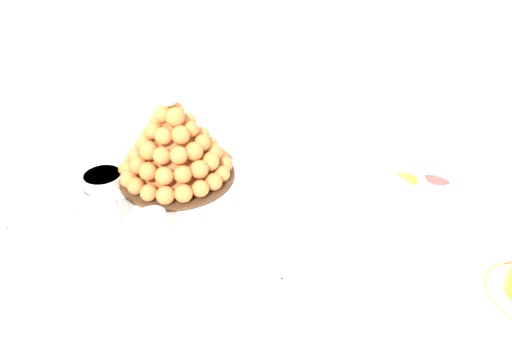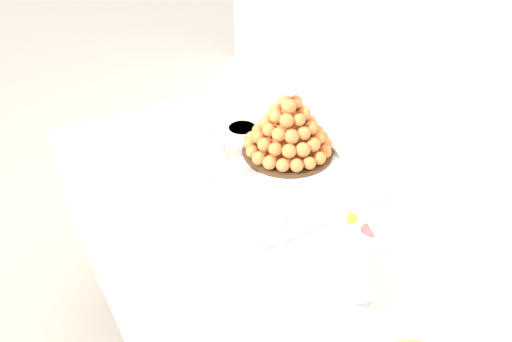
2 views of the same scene
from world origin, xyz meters
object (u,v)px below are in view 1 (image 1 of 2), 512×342
at_px(dessert_cup_left, 60,202).
at_px(dessert_cup_mid_left, 105,213).
at_px(croquembouche, 174,147).
at_px(serving_tray, 177,199).
at_px(dessert_cup_centre, 153,224).
at_px(dessert_cup_right, 257,240).
at_px(creme_brulee_ramekin, 103,179).
at_px(macaron_goblet, 417,216).
at_px(dessert_cup_mid_right, 203,232).
at_px(wine_glass, 164,126).

relative_size(dessert_cup_left, dessert_cup_mid_left, 0.94).
bearing_deg(croquembouche, serving_tray, -69.21).
bearing_deg(dessert_cup_centre, dessert_cup_left, 175.63).
distance_m(dessert_cup_mid_left, dessert_cup_right, 0.33).
height_order(dessert_cup_mid_left, creme_brulee_ramekin, dessert_cup_mid_left).
xyz_separation_m(dessert_cup_right, creme_brulee_ramekin, (-0.40, 0.13, -0.01)).
bearing_deg(macaron_goblet, dessert_cup_mid_right, -176.65).
distance_m(croquembouche, dessert_cup_mid_right, 0.25).
bearing_deg(dessert_cup_mid_left, dessert_cup_left, 174.77).
relative_size(dessert_cup_mid_left, macaron_goblet, 0.27).
relative_size(serving_tray, croquembouche, 2.11).
xyz_separation_m(dessert_cup_right, wine_glass, (-0.30, 0.26, 0.08)).
height_order(dessert_cup_centre, creme_brulee_ramekin, dessert_cup_centre).
height_order(serving_tray, dessert_cup_mid_left, dessert_cup_mid_left).
bearing_deg(dessert_cup_mid_left, serving_tray, 47.37).
distance_m(dessert_cup_mid_left, wine_glass, 0.28).
relative_size(serving_tray, creme_brulee_ramekin, 6.06).
distance_m(dessert_cup_left, wine_glass, 0.30).
relative_size(dessert_cup_mid_left, wine_glass, 0.41).
distance_m(croquembouche, dessert_cup_mid_left, 0.22).
bearing_deg(wine_glass, dessert_cup_centre, -72.38).
relative_size(dessert_cup_mid_left, dessert_cup_mid_right, 1.00).
relative_size(dessert_cup_mid_left, dessert_cup_centre, 1.09).
distance_m(croquembouche, macaron_goblet, 0.56).
xyz_separation_m(serving_tray, macaron_goblet, (0.50, -0.10, 0.13)).
bearing_deg(macaron_goblet, dessert_cup_right, -176.62).
xyz_separation_m(croquembouche, dessert_cup_mid_right, (0.14, -0.20, -0.06)).
height_order(croquembouche, creme_brulee_ramekin, croquembouche).
bearing_deg(serving_tray, dessert_cup_mid_left, -132.63).
bearing_deg(croquembouche, wine_glass, 128.86).
distance_m(dessert_cup_mid_right, macaron_goblet, 0.40).
xyz_separation_m(croquembouche, macaron_goblet, (0.53, -0.18, 0.04)).
height_order(dessert_cup_mid_right, dessert_cup_right, dessert_cup_mid_right).
bearing_deg(dessert_cup_right, dessert_cup_left, 178.88).
relative_size(serving_tray, dessert_cup_mid_left, 9.62).
bearing_deg(croquembouche, creme_brulee_ramekin, -155.27).
xyz_separation_m(macaron_goblet, wine_glass, (-0.58, 0.25, -0.02)).
bearing_deg(serving_tray, dessert_cup_mid_right, -48.45).
bearing_deg(dessert_cup_mid_right, dessert_cup_mid_left, 178.80).
bearing_deg(dessert_cup_centre, dessert_cup_mid_right, 1.25).
relative_size(croquembouche, dessert_cup_centre, 4.97).
bearing_deg(croquembouche, dessert_cup_mid_right, -55.60).
relative_size(dessert_cup_left, macaron_goblet, 0.25).
xyz_separation_m(croquembouche, dessert_cup_left, (-0.19, -0.19, -0.06)).
bearing_deg(dessert_cup_right, creme_brulee_ramekin, 162.53).
relative_size(macaron_goblet, wine_glass, 1.54).
xyz_separation_m(dessert_cup_left, macaron_goblet, (0.72, 0.01, 0.10)).
bearing_deg(creme_brulee_ramekin, croquembouche, 24.73).
distance_m(dessert_cup_left, creme_brulee_ramekin, 0.12).
bearing_deg(serving_tray, croquembouche, 110.79).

